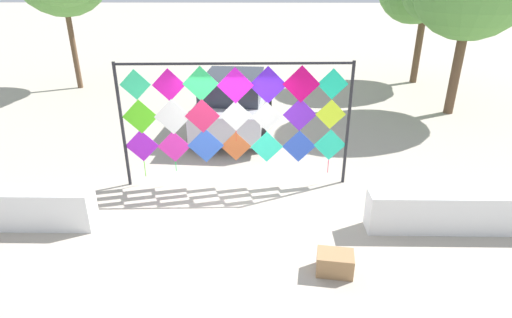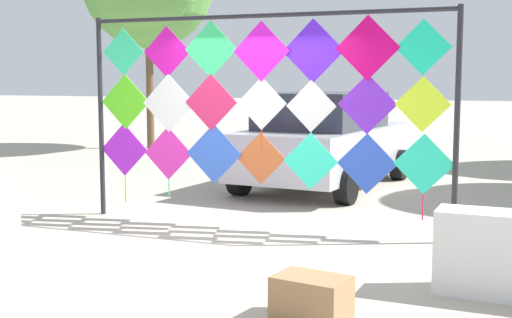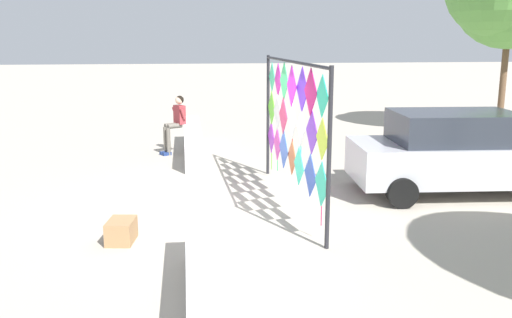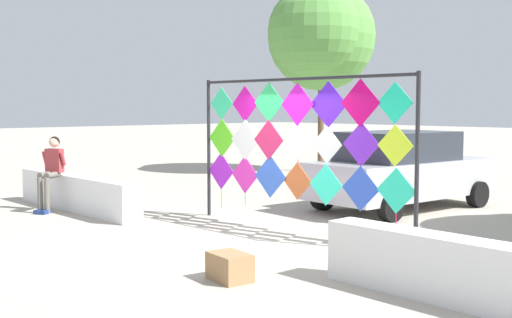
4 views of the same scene
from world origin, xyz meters
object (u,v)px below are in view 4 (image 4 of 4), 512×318
(seated_vendor, at_px, (51,167))
(tree_palm_like, at_px, (319,35))
(parked_car, at_px, (400,170))
(cardboard_box_large, at_px, (230,267))
(kite_display_rack, at_px, (297,137))

(seated_vendor, bearing_deg, tree_palm_like, 99.60)
(parked_car, xyz_separation_m, cardboard_box_large, (2.04, -6.65, -0.69))
(kite_display_rack, distance_m, tree_palm_like, 11.13)
(kite_display_rack, distance_m, parked_car, 3.68)
(kite_display_rack, bearing_deg, seated_vendor, -155.91)
(kite_display_rack, relative_size, parked_car, 1.10)
(cardboard_box_large, height_order, tree_palm_like, tree_palm_like)
(cardboard_box_large, bearing_deg, tree_palm_like, 127.52)
(kite_display_rack, relative_size, cardboard_box_large, 8.50)
(kite_display_rack, bearing_deg, tree_palm_like, 130.03)
(kite_display_rack, height_order, parked_car, kite_display_rack)
(seated_vendor, xyz_separation_m, cardboard_box_large, (6.90, -0.79, -0.78))
(seated_vendor, relative_size, parked_car, 0.36)
(kite_display_rack, relative_size, tree_palm_like, 0.76)
(seated_vendor, bearing_deg, kite_display_rack, 24.09)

